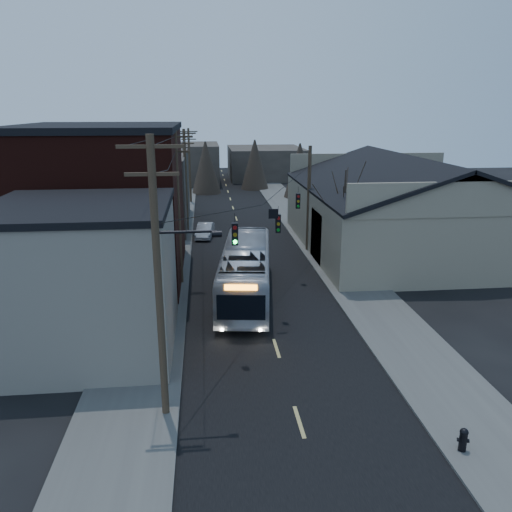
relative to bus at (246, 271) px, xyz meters
The scene contains 15 objects.
ground 15.24m from the bus, 86.60° to the right, with size 160.00×160.00×0.00m, color black.
road_surface 15.00m from the bus, 86.55° to the left, with size 9.00×110.00×0.02m, color black.
sidewalk_left 15.98m from the bus, 110.63° to the left, with size 4.00×110.00×0.12m, color #474744.
sidewalk_right 16.70m from the bus, 63.57° to the left, with size 4.00×110.00×0.12m, color #474744.
building_clapboard 10.31m from the bus, 142.94° to the right, with size 8.00×8.00×7.00m, color #6B6359.
building_brick 10.85m from the bus, 151.79° to the left, with size 10.00×12.00×10.00m, color black.
building_left_far 22.66m from the bus, 112.39° to the left, with size 9.00×14.00×7.00m, color #342E29.
warehouse 17.08m from the bus, 35.41° to the left, with size 16.16×20.60×7.73m.
building_far_left 50.16m from the bus, 95.84° to the left, with size 10.00×12.00×6.00m, color #342E29.
building_far_right 55.45m from the bus, 81.81° to the left, with size 12.00×14.00×5.00m, color #342E29.
bare_tree 9.07m from the bus, 33.42° to the left, with size 0.40×0.40×7.20m, color black.
utility_lines 9.85m from the bus, 103.79° to the left, with size 11.24×45.28×10.50m.
bus is the anchor object (origin of this frame).
parked_car 15.46m from the bus, 99.15° to the left, with size 1.35×3.86×1.27m, color #AEAFB6.
fire_hydrant 16.61m from the bus, 68.44° to the right, with size 0.41×0.29×0.85m.
Camera 1 is at (-3.28, -13.89, 11.31)m, focal length 35.00 mm.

